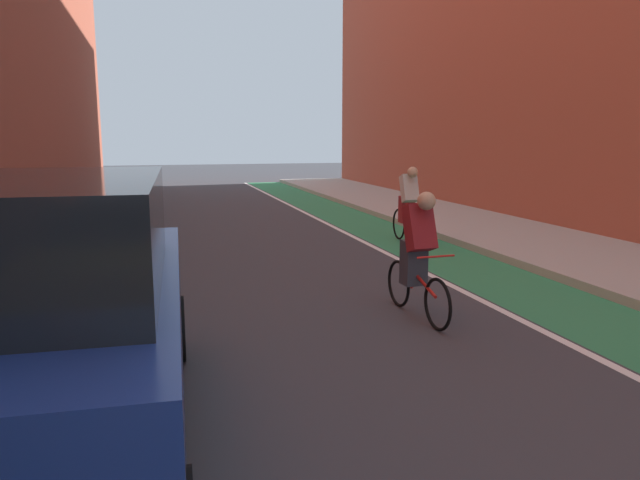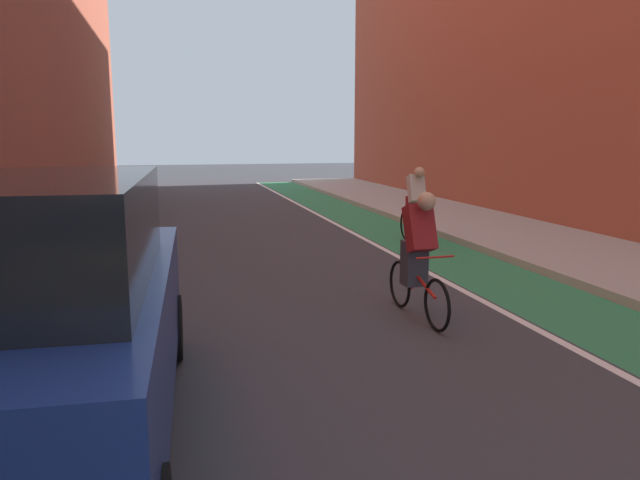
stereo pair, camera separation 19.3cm
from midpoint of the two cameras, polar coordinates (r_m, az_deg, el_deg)
name	(u,v)px [view 2 (the right image)]	position (r m, az deg, el deg)	size (l,w,h in m)	color
ground_plane	(300,282)	(9.33, -1.31, -4.03)	(79.80, 79.80, 0.00)	#38383D
bike_lane_paint	(431,250)	(12.19, 10.99, -0.91)	(1.60, 36.27, 0.00)	#2D8451
lane_divider_stripe	(389,252)	(11.84, 7.03, -1.11)	(0.12, 36.27, 0.00)	white
sidewalk_right	(538,241)	(13.36, 20.38, -0.11)	(3.21, 36.27, 0.14)	#A8A59E
parked_suv_blue	(31,316)	(4.57, -24.71, -6.60)	(2.07, 4.43, 1.98)	navy
cyclist_trailing	(418,255)	(7.46, 10.01, -1.39)	(0.48, 1.68, 1.59)	black
cyclist_far	(415,204)	(12.69, 9.46, 3.44)	(0.48, 1.73, 1.62)	black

